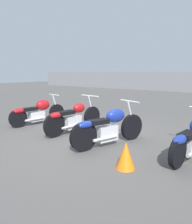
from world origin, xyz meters
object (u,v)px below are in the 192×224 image
(motorcycle_slot_1, at_px, (73,118))
(motorcycle_slot_2, at_px, (109,127))
(motorcycle_slot_0, at_px, (38,112))
(traffic_cone_near, at_px, (126,155))

(motorcycle_slot_1, xyz_separation_m, motorcycle_slot_2, (1.48, -0.35, 0.03))
(motorcycle_slot_0, bearing_deg, motorcycle_slot_2, -0.23)
(motorcycle_slot_0, height_order, motorcycle_slot_2, motorcycle_slot_2)
(motorcycle_slot_0, bearing_deg, traffic_cone_near, -10.46)
(motorcycle_slot_0, relative_size, motorcycle_slot_1, 0.95)
(traffic_cone_near, bearing_deg, motorcycle_slot_2, 137.87)
(motorcycle_slot_0, relative_size, traffic_cone_near, 4.13)
(motorcycle_slot_2, bearing_deg, motorcycle_slot_0, -169.76)
(motorcycle_slot_2, height_order, traffic_cone_near, motorcycle_slot_2)
(motorcycle_slot_1, distance_m, traffic_cone_near, 2.76)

